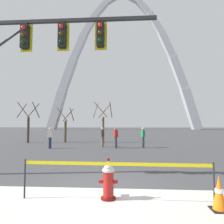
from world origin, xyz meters
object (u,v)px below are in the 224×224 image
pedestrian_standing_center (50,138)px  pedestrian_walking_right (116,137)px  traffic_cone_by_hydrant (219,193)px  fire_hydrant (108,180)px  pedestrian_walking_left (102,137)px  traffic_signal_gantry (13,54)px  monument_arch (122,68)px  pedestrian_near_trees (143,137)px

pedestrian_standing_center → pedestrian_walking_right: 5.03m
traffic_cone_by_hydrant → fire_hydrant: bearing=168.4°
pedestrian_walking_left → traffic_signal_gantry: bearing=-103.8°
pedestrian_walking_right → traffic_cone_by_hydrant: bearing=-76.2°
traffic_cone_by_hydrant → traffic_signal_gantry: (-6.07, 2.44, 4.05)m
fire_hydrant → traffic_signal_gantry: size_ratio=0.13×
traffic_signal_gantry → monument_arch: 70.02m
fire_hydrant → traffic_cone_by_hydrant: (2.40, -0.49, -0.11)m
pedestrian_standing_center → pedestrian_near_trees: (7.13, 0.91, 0.00)m
monument_arch → pedestrian_near_trees: bearing=-87.8°
traffic_signal_gantry → fire_hydrant: bearing=-28.0°
monument_arch → pedestrian_walking_right: (0.11, -58.85, -22.32)m
pedestrian_near_trees → traffic_signal_gantry: bearing=-121.7°
traffic_signal_gantry → pedestrian_walking_right: size_ratio=4.92×
pedestrian_walking_right → fire_hydrant: bearing=-88.4°
traffic_cone_by_hydrant → pedestrian_walking_left: size_ratio=0.46×
fire_hydrant → monument_arch: monument_arch is taller
traffic_cone_by_hydrant → pedestrian_walking_right: size_ratio=0.46×
pedestrian_walking_left → pedestrian_standing_center: bearing=-163.3°
fire_hydrant → pedestrian_standing_center: 11.29m
fire_hydrant → traffic_signal_gantry: (-3.67, 1.95, 3.94)m
pedestrian_walking_right → pedestrian_near_trees: size_ratio=1.00×
traffic_signal_gantry → monument_arch: bearing=87.2°
pedestrian_near_trees → monument_arch: bearing=92.2°
monument_arch → pedestrian_walking_right: bearing=-89.9°
pedestrian_standing_center → pedestrian_near_trees: 7.19m
traffic_signal_gantry → pedestrian_walking_right: 9.86m
monument_arch → traffic_signal_gantry: bearing=-92.8°
traffic_signal_gantry → pedestrian_near_trees: traffic_signal_gantry is taller
fire_hydrant → pedestrian_walking_left: size_ratio=0.62×
monument_arch → pedestrian_standing_center: (-4.89, -59.37, -22.32)m
pedestrian_walking_left → traffic_cone_by_hydrant: bearing=-71.9°
traffic_cone_by_hydrant → monument_arch: monument_arch is taller
traffic_cone_by_hydrant → traffic_signal_gantry: size_ratio=0.09×
pedestrian_standing_center → pedestrian_near_trees: size_ratio=1.00×
monument_arch → pedestrian_walking_left: 62.35m
traffic_cone_by_hydrant → traffic_signal_gantry: 7.69m
traffic_cone_by_hydrant → pedestrian_walking_left: 12.24m
pedestrian_walking_left → pedestrian_walking_right: (1.11, -0.64, 0.00)m
pedestrian_standing_center → traffic_signal_gantry: bearing=-78.5°
pedestrian_walking_left → pedestrian_walking_right: size_ratio=1.00×
traffic_cone_by_hydrant → pedestrian_walking_left: bearing=108.1°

